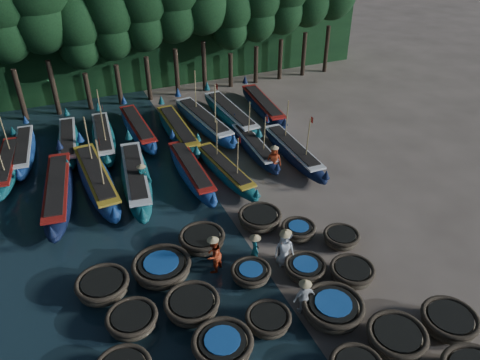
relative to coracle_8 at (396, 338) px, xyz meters
name	(u,v)px	position (x,y,z in m)	size (l,w,h in m)	color
ground	(257,256)	(-2.60, 6.53, -0.48)	(120.00, 120.00, 0.00)	gray
foliage_wall	(132,25)	(-2.60, 30.03, 4.52)	(40.00, 3.00, 10.00)	black
coracle_8	(396,338)	(0.00, 0.00, 0.00)	(2.58, 2.58, 0.83)	brown
coracle_9	(449,321)	(2.39, -0.16, -0.03)	(2.56, 2.56, 0.78)	brown
coracle_11	(223,346)	(-6.00, 2.22, 0.01)	(2.77, 2.77, 0.85)	brown
coracle_12	(268,320)	(-3.92, 2.68, -0.08)	(2.00, 2.00, 0.69)	brown
coracle_13	(333,309)	(-1.38, 2.12, 0.00)	(2.75, 2.75, 0.83)	brown
coracle_14	(352,273)	(0.53, 3.55, -0.06)	(2.38, 2.38, 0.72)	brown
coracle_15	(132,320)	(-8.73, 4.75, -0.06)	(2.03, 2.03, 0.73)	brown
coracle_16	(192,305)	(-6.39, 4.53, -0.03)	(2.26, 2.26, 0.77)	brown
coracle_17	(251,273)	(-3.47, 5.29, -0.11)	(1.99, 1.99, 0.64)	brown
coracle_18	(305,268)	(-1.15, 4.64, -0.11)	(1.86, 1.86, 0.63)	brown
coracle_19	(341,238)	(1.44, 5.71, -0.09)	(1.74, 1.74, 0.68)	brown
coracle_20	(103,286)	(-9.47, 6.98, -0.02)	(2.76, 2.76, 0.80)	brown
coracle_21	(162,268)	(-6.93, 7.02, 0.01)	(2.80, 2.80, 0.85)	brown
coracle_22	(202,240)	(-4.69, 8.13, -0.02)	(2.19, 2.19, 0.80)	brown
coracle_23	(260,219)	(-1.48, 8.57, -0.04)	(2.23, 2.23, 0.76)	brown
coracle_24	(298,230)	(-0.15, 7.02, -0.08)	(1.82, 1.82, 0.68)	brown
long_boat_2	(58,191)	(-10.48, 14.87, 0.13)	(2.75, 8.93, 1.59)	black
long_boat_3	(97,179)	(-8.39, 15.30, 0.14)	(2.10, 9.09, 3.87)	navy
long_boat_4	(136,177)	(-6.34, 14.59, 0.12)	(2.68, 8.85, 1.57)	#0F554F
long_boat_5	(191,170)	(-3.21, 14.16, 0.06)	(1.49, 8.01, 1.41)	navy
long_boat_6	(225,170)	(-1.38, 13.50, 0.03)	(2.11, 7.47, 3.19)	#0F554F
long_boat_7	(254,146)	(1.38, 15.41, 0.02)	(1.56, 7.31, 3.11)	black
long_boat_8	(293,151)	(3.27, 13.80, 0.07)	(1.57, 8.13, 3.45)	black
long_boat_9	(8,165)	(-12.95, 19.03, 0.04)	(2.29, 7.63, 3.27)	#0F554F
long_boat_10	(24,150)	(-11.99, 20.64, 0.02)	(1.97, 7.41, 1.31)	navy
long_boat_11	(68,142)	(-9.33, 20.65, 0.04)	(2.08, 7.64, 1.35)	#0F554F
long_boat_12	(103,137)	(-7.16, 20.35, 0.07)	(2.11, 8.01, 3.41)	#0F554F
long_boat_13	(138,128)	(-4.77, 20.81, 0.07)	(1.63, 8.07, 1.42)	navy
long_boat_14	(178,130)	(-2.41, 19.38, 0.09)	(1.52, 8.48, 1.49)	#0F554F
long_boat_15	(203,121)	(-0.41, 19.89, 0.13)	(2.58, 8.97, 3.83)	navy
long_boat_16	(231,115)	(1.72, 20.12, 0.13)	(1.96, 9.10, 1.60)	#0F554F
long_boat_17	(263,106)	(4.54, 20.67, 0.10)	(2.21, 8.51, 1.50)	black
fisherman_0	(284,248)	(-1.69, 5.62, 0.46)	(0.98, 0.77, 1.96)	silver
fisherman_1	(255,248)	(-2.86, 6.20, 0.40)	(0.52, 0.58, 1.72)	#186566
fisherman_2	(213,254)	(-4.72, 6.49, 0.47)	(1.11, 1.08, 2.00)	#B63818
fisherman_3	(285,245)	(-1.49, 5.89, 0.37)	(1.18, 0.93, 1.81)	black
fisherman_4	(304,296)	(-2.30, 2.83, 0.40)	(0.95, 0.52, 1.82)	silver
fisherman_5	(143,178)	(-6.06, 14.01, 0.37)	(1.29, 1.47, 1.81)	#186566
fisherman_6	(274,159)	(1.44, 12.79, 0.45)	(1.01, 0.89, 1.95)	#B63818
tree_5	(76,29)	(-7.10, 26.53, 5.49)	(3.68, 3.68, 8.68)	black
tree_6	(109,16)	(-4.80, 26.53, 6.17)	(4.09, 4.09, 9.65)	black
tree_7	(140,3)	(-2.50, 26.53, 6.85)	(4.51, 4.51, 10.63)	black
tree_10	(230,13)	(4.40, 26.53, 5.49)	(3.68, 3.68, 8.68)	black
tree_11	(257,1)	(6.70, 26.53, 6.17)	(4.09, 4.09, 9.65)	black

